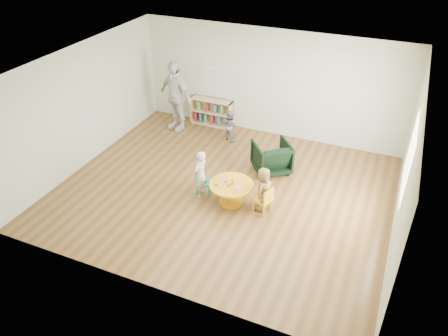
% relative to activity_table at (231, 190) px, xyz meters
% --- Properties ---
extents(room, '(7.10, 7.00, 2.80)m').
position_rel_activity_table_xyz_m(room, '(-0.29, 0.32, 1.57)').
color(room, brown).
rests_on(room, ground).
extents(activity_table, '(0.92, 0.92, 0.51)m').
position_rel_activity_table_xyz_m(activity_table, '(0.00, 0.00, 0.00)').
color(activity_table, gold).
rests_on(activity_table, ground).
extents(kid_chair_left, '(0.41, 0.41, 0.60)m').
position_rel_activity_table_xyz_m(kid_chair_left, '(-0.70, 0.04, 0.00)').
color(kid_chair_left, '#178376').
rests_on(kid_chair_left, ground).
extents(kid_chair_right, '(0.41, 0.41, 0.60)m').
position_rel_activity_table_xyz_m(kid_chair_right, '(0.75, -0.06, 0.00)').
color(kid_chair_right, gold).
rests_on(kid_chair_right, ground).
extents(bookshelf, '(1.20, 0.30, 0.75)m').
position_rel_activity_table_xyz_m(bookshelf, '(-1.91, 3.18, 0.05)').
color(bookshelf, tan).
rests_on(bookshelf, ground).
extents(alphabet_poster, '(0.74, 0.01, 0.54)m').
position_rel_activity_table_xyz_m(alphabet_poster, '(-1.90, 3.31, 1.03)').
color(alphabet_poster, white).
rests_on(alphabet_poster, ground).
extents(armchair, '(1.11, 1.12, 0.73)m').
position_rel_activity_table_xyz_m(armchair, '(0.39, 1.51, 0.05)').
color(armchair, black).
rests_on(armchair, ground).
extents(child_left, '(0.31, 0.42, 1.07)m').
position_rel_activity_table_xyz_m(child_left, '(-0.70, -0.02, 0.22)').
color(child_left, silver).
rests_on(child_left, ground).
extents(child_right, '(0.33, 0.49, 0.97)m').
position_rel_activity_table_xyz_m(child_right, '(0.68, 0.04, 0.17)').
color(child_right, gold).
rests_on(child_right, ground).
extents(toddler, '(0.51, 0.47, 0.83)m').
position_rel_activity_table_xyz_m(toddler, '(-1.07, 2.53, 0.10)').
color(toddler, '#171B3B').
rests_on(toddler, ground).
extents(adult_caretaker, '(1.21, 0.80, 1.91)m').
position_rel_activity_table_xyz_m(adult_caretaker, '(-2.68, 2.57, 0.64)').
color(adult_caretaker, silver).
rests_on(adult_caretaker, ground).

